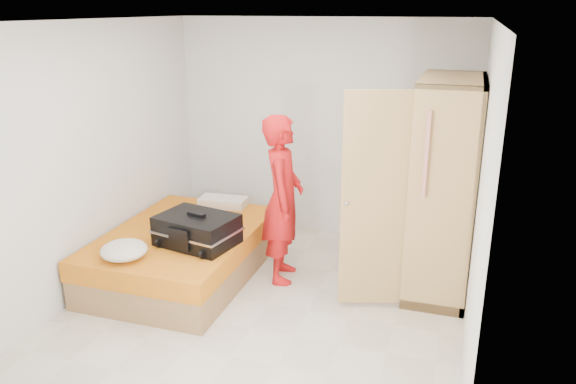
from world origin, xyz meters
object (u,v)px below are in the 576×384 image
(wardrobe, at_px, (438,193))
(round_cushion, at_px, (124,250))
(bed, at_px, (183,253))
(suitcase, at_px, (197,230))
(person, at_px, (283,199))

(wardrobe, xyz_separation_m, round_cushion, (-2.69, -1.29, -0.42))
(bed, height_order, round_cushion, round_cushion)
(suitcase, bearing_deg, wardrobe, 30.83)
(suitcase, xyz_separation_m, round_cushion, (-0.49, -0.51, -0.06))
(bed, relative_size, wardrobe, 0.96)
(bed, relative_size, suitcase, 2.41)
(wardrobe, distance_m, person, 1.52)
(wardrobe, distance_m, suitcase, 2.36)
(person, distance_m, round_cushion, 1.61)
(round_cushion, bearing_deg, wardrobe, 25.56)
(bed, height_order, suitcase, suitcase)
(suitcase, bearing_deg, person, 48.00)
(bed, distance_m, suitcase, 0.55)
(bed, bearing_deg, person, 16.08)
(suitcase, bearing_deg, bed, 153.62)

